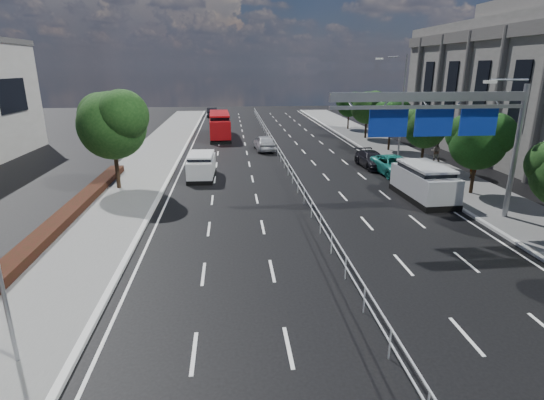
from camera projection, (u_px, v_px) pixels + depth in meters
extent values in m
plane|color=black|center=(379.00, 341.00, 12.96)|extent=(160.00, 160.00, 0.00)
cube|color=silver|center=(73.00, 359.00, 12.10)|extent=(0.25, 140.00, 0.15)
cube|color=silver|center=(285.00, 158.00, 34.01)|extent=(0.05, 85.00, 0.05)
cube|color=silver|center=(285.00, 164.00, 34.15)|extent=(0.05, 85.00, 0.05)
cube|color=black|center=(2.00, 275.00, 16.36)|extent=(1.00, 36.00, 0.44)
cylinder|color=gray|center=(5.00, 299.00, 11.35)|extent=(0.12, 0.12, 4.20)
cylinder|color=gray|center=(515.00, 154.00, 22.36)|extent=(0.28, 0.28, 7.20)
cube|color=gray|center=(431.00, 97.00, 20.99)|extent=(10.20, 0.25, 0.45)
cube|color=gray|center=(430.00, 107.00, 21.14)|extent=(10.20, 0.18, 0.18)
cylinder|color=gray|center=(509.00, 80.00, 21.12)|extent=(2.00, 0.10, 0.10)
cube|color=silver|center=(490.00, 82.00, 21.05)|extent=(0.60, 0.25, 0.15)
cube|color=#0D2B99|center=(478.00, 122.00, 21.81)|extent=(2.00, 0.08, 1.40)
cube|color=white|center=(478.00, 122.00, 21.86)|extent=(1.80, 0.02, 1.20)
cube|color=#0D2B99|center=(434.00, 123.00, 21.59)|extent=(2.00, 0.08, 1.40)
cube|color=white|center=(433.00, 122.00, 21.63)|extent=(1.80, 0.02, 1.20)
cube|color=#0D2B99|center=(388.00, 123.00, 21.36)|extent=(2.00, 0.08, 1.40)
cube|color=white|center=(388.00, 123.00, 21.41)|extent=(1.80, 0.02, 1.20)
cylinder|color=gray|center=(402.00, 108.00, 37.29)|extent=(0.16, 0.16, 9.00)
cylinder|color=gray|center=(393.00, 57.00, 35.88)|extent=(0.10, 2.40, 0.10)
cube|color=silver|center=(379.00, 59.00, 35.81)|extent=(0.60, 0.25, 0.15)
cube|color=#4C4947|center=(508.00, 31.00, 32.22)|extent=(0.40, 36.00, 1.00)
cylinder|color=black|center=(117.00, 165.00, 28.39)|extent=(0.28, 0.28, 3.50)
sphere|color=black|center=(112.00, 126.00, 27.61)|extent=(4.40, 4.40, 4.40)
sphere|color=black|center=(123.00, 116.00, 26.86)|extent=(3.30, 3.30, 3.30)
sphere|color=black|center=(102.00, 116.00, 28.00)|extent=(3.08, 3.08, 3.08)
cylinder|color=black|center=(473.00, 174.00, 27.35)|extent=(0.22, 0.22, 2.80)
sphere|color=black|center=(478.00, 142.00, 26.72)|extent=(3.50, 3.50, 3.50)
sphere|color=black|center=(495.00, 134.00, 26.12)|extent=(2.62, 2.62, 2.62)
sphere|color=black|center=(465.00, 134.00, 27.03)|extent=(2.45, 2.45, 2.45)
cylinder|color=black|center=(423.00, 152.00, 34.48)|extent=(0.22, 0.22, 2.70)
sphere|color=black|center=(425.00, 128.00, 33.88)|extent=(3.30, 3.30, 3.30)
sphere|color=black|center=(437.00, 122.00, 33.30)|extent=(2.48, 2.48, 2.47)
sphere|color=black|center=(416.00, 122.00, 34.16)|extent=(2.31, 2.31, 2.31)
cylinder|color=black|center=(389.00, 138.00, 41.60)|extent=(0.21, 0.21, 2.65)
sphere|color=black|center=(391.00, 118.00, 41.01)|extent=(3.20, 3.20, 3.20)
sphere|color=black|center=(400.00, 113.00, 40.46)|extent=(2.40, 2.40, 2.40)
sphere|color=black|center=(384.00, 113.00, 41.29)|extent=(2.24, 2.24, 2.24)
cylinder|color=black|center=(366.00, 127.00, 48.69)|extent=(0.23, 0.23, 2.85)
sphere|color=black|center=(367.00, 108.00, 48.05)|extent=(3.60, 3.60, 3.60)
sphere|color=black|center=(375.00, 103.00, 47.44)|extent=(2.70, 2.70, 2.70)
sphere|color=black|center=(361.00, 103.00, 48.37)|extent=(2.52, 2.52, 2.52)
cylinder|color=black|center=(348.00, 120.00, 55.84)|extent=(0.21, 0.21, 2.60)
sphere|color=black|center=(349.00, 105.00, 55.26)|extent=(3.10, 3.10, 3.10)
sphere|color=black|center=(355.00, 101.00, 54.72)|extent=(2.32, 2.33, 2.32)
sphere|color=black|center=(344.00, 101.00, 55.53)|extent=(2.17, 2.17, 2.17)
cube|color=black|center=(202.00, 176.00, 31.89)|extent=(1.99, 4.36, 0.31)
cube|color=white|center=(202.00, 166.00, 31.67)|extent=(1.96, 4.27, 1.27)
cube|color=black|center=(201.00, 158.00, 31.48)|extent=(1.77, 3.09, 0.56)
cube|color=white|center=(201.00, 154.00, 31.39)|extent=(1.85, 3.34, 0.11)
cylinder|color=black|center=(190.00, 179.00, 30.47)|extent=(0.29, 0.64, 0.63)
cylinder|color=black|center=(211.00, 178.00, 30.57)|extent=(0.29, 0.64, 0.63)
cylinder|color=black|center=(194.00, 170.00, 33.12)|extent=(0.29, 0.64, 0.63)
cylinder|color=black|center=(213.00, 169.00, 33.22)|extent=(0.29, 0.64, 0.63)
cube|color=black|center=(220.00, 136.00, 50.11)|extent=(2.66, 9.74, 0.29)
cube|color=#9B0B0E|center=(220.00, 126.00, 49.74)|extent=(2.61, 9.55, 1.96)
cube|color=black|center=(219.00, 117.00, 49.44)|extent=(2.33, 6.89, 0.87)
cube|color=#9B0B0E|center=(219.00, 113.00, 49.31)|extent=(2.44, 7.46, 0.17)
cylinder|color=black|center=(212.00, 139.00, 46.99)|extent=(0.27, 0.60, 0.60)
cylinder|color=black|center=(229.00, 139.00, 47.23)|extent=(0.27, 0.60, 0.60)
cylinder|color=black|center=(212.00, 131.00, 52.89)|extent=(0.27, 0.60, 0.60)
cylinder|color=black|center=(227.00, 131.00, 53.14)|extent=(0.27, 0.60, 0.60)
imported|color=#B0B2B8|center=(264.00, 143.00, 42.24)|extent=(2.18, 4.62, 1.53)
imported|color=black|center=(212.00, 112.00, 70.53)|extent=(1.64, 4.58, 1.50)
cube|color=black|center=(423.00, 196.00, 26.84)|extent=(2.46, 5.40, 0.36)
cube|color=#A0A3A7|center=(424.00, 183.00, 26.57)|extent=(2.41, 5.29, 1.50)
cube|color=black|center=(425.00, 171.00, 26.34)|extent=(2.18, 3.83, 0.66)
cube|color=#A0A3A7|center=(426.00, 166.00, 26.25)|extent=(2.28, 4.14, 0.13)
cylinder|color=black|center=(422.00, 202.00, 25.03)|extent=(0.35, 0.76, 0.75)
cylinder|color=black|center=(451.00, 201.00, 25.28)|extent=(0.35, 0.76, 0.75)
cylinder|color=black|center=(398.00, 187.00, 28.28)|extent=(0.35, 0.76, 0.75)
cylinder|color=black|center=(424.00, 186.00, 28.52)|extent=(0.35, 0.76, 0.75)
imported|color=#1B7A6F|center=(394.00, 166.00, 32.73)|extent=(2.83, 5.36, 1.44)
imported|color=black|center=(372.00, 160.00, 35.14)|extent=(2.11, 4.61, 1.31)
imported|color=gray|center=(473.00, 167.00, 31.17)|extent=(0.61, 0.43, 1.60)
imported|color=gray|center=(436.00, 151.00, 36.78)|extent=(1.04, 0.99, 1.70)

